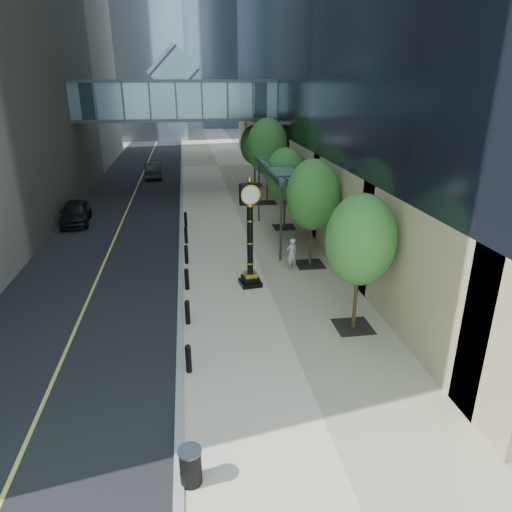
# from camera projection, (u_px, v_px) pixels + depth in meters

# --- Properties ---
(ground) EXTENTS (320.00, 320.00, 0.00)m
(ground) POSITION_uv_depth(u_px,v_px,m) (276.00, 384.00, 14.36)
(ground) COLOR gray
(ground) RESTS_ON ground
(road) EXTENTS (8.00, 180.00, 0.02)m
(road) POSITION_uv_depth(u_px,v_px,m) (145.00, 168.00, 50.32)
(road) COLOR black
(road) RESTS_ON ground
(sidewalk) EXTENTS (8.00, 180.00, 0.06)m
(sidewalk) POSITION_uv_depth(u_px,v_px,m) (218.00, 166.00, 51.42)
(sidewalk) COLOR beige
(sidewalk) RESTS_ON ground
(curb) EXTENTS (0.25, 180.00, 0.07)m
(curb) POSITION_uv_depth(u_px,v_px,m) (182.00, 167.00, 50.86)
(curb) COLOR gray
(curb) RESTS_ON ground
(skywalk) EXTENTS (17.00, 4.20, 5.80)m
(skywalk) POSITION_uv_depth(u_px,v_px,m) (176.00, 97.00, 37.03)
(skywalk) COLOR #44616D
(skywalk) RESTS_ON ground
(entrance_canopy) EXTENTS (3.00, 8.00, 4.38)m
(entrance_canopy) POSITION_uv_depth(u_px,v_px,m) (291.00, 169.00, 26.26)
(entrance_canopy) COLOR #383F44
(entrance_canopy) RESTS_ON ground
(bollard_row) EXTENTS (0.20, 16.20, 0.90)m
(bollard_row) POSITION_uv_depth(u_px,v_px,m) (187.00, 267.00, 22.11)
(bollard_row) COLOR black
(bollard_row) RESTS_ON sidewalk
(street_trees) EXTENTS (3.11, 28.58, 6.39)m
(street_trees) POSITION_uv_depth(u_px,v_px,m) (282.00, 166.00, 29.08)
(street_trees) COLOR black
(street_trees) RESTS_ON sidewalk
(street_clock) EXTENTS (1.05, 1.05, 4.98)m
(street_clock) POSITION_uv_depth(u_px,v_px,m) (250.00, 241.00, 20.47)
(street_clock) COLOR black
(street_clock) RESTS_ON sidewalk
(trash_bin) EXTENTS (0.60, 0.60, 0.90)m
(trash_bin) POSITION_uv_depth(u_px,v_px,m) (191.00, 467.00, 10.62)
(trash_bin) COLOR black
(trash_bin) RESTS_ON sidewalk
(pedestrian) EXTENTS (0.68, 0.55, 1.63)m
(pedestrian) POSITION_uv_depth(u_px,v_px,m) (292.00, 254.00, 22.76)
(pedestrian) COLOR #B9B2A9
(pedestrian) RESTS_ON sidewalk
(car_near) EXTENTS (2.19, 4.55, 1.50)m
(car_near) POSITION_uv_depth(u_px,v_px,m) (75.00, 212.00, 30.36)
(car_near) COLOR black
(car_near) RESTS_ON road
(car_far) EXTENTS (1.94, 4.60, 1.48)m
(car_far) POSITION_uv_depth(u_px,v_px,m) (153.00, 170.00, 44.89)
(car_far) COLOR black
(car_far) RESTS_ON road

